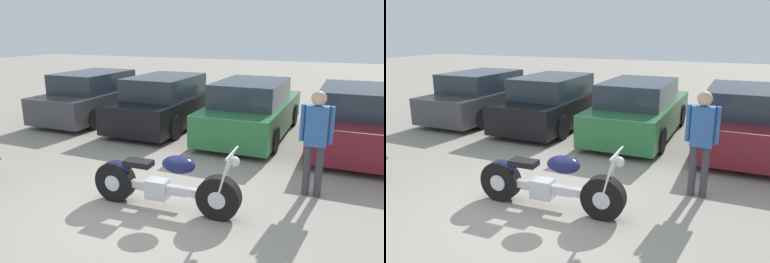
% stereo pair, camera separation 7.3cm
% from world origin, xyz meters
% --- Properties ---
extents(ground_plane, '(60.00, 60.00, 0.00)m').
position_xyz_m(ground_plane, '(0.00, 0.00, 0.00)').
color(ground_plane, gray).
extents(motorcycle, '(2.39, 0.62, 1.05)m').
position_xyz_m(motorcycle, '(0.23, 0.28, 0.42)').
color(motorcycle, black).
rests_on(motorcycle, ground_plane).
extents(parked_car_dark_grey, '(1.86, 4.49, 1.45)m').
position_xyz_m(parked_car_dark_grey, '(-4.58, 5.08, 0.67)').
color(parked_car_dark_grey, '#3D3D42').
rests_on(parked_car_dark_grey, ground_plane).
extents(parked_car_black, '(1.86, 4.49, 1.45)m').
position_xyz_m(parked_car_black, '(-2.10, 5.05, 0.67)').
color(parked_car_black, black).
rests_on(parked_car_black, ground_plane).
extents(parked_car_green, '(1.86, 4.49, 1.45)m').
position_xyz_m(parked_car_green, '(0.39, 4.99, 0.67)').
color(parked_car_green, '#286B38').
rests_on(parked_car_green, ground_plane).
extents(parked_car_maroon, '(1.86, 4.49, 1.45)m').
position_xyz_m(parked_car_maroon, '(2.88, 4.93, 0.67)').
color(parked_car_maroon, maroon).
rests_on(parked_car_maroon, ground_plane).
extents(person_standing, '(0.52, 0.24, 1.76)m').
position_xyz_m(person_standing, '(2.28, 1.67, 1.05)').
color(person_standing, '#38383D').
rests_on(person_standing, ground_plane).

